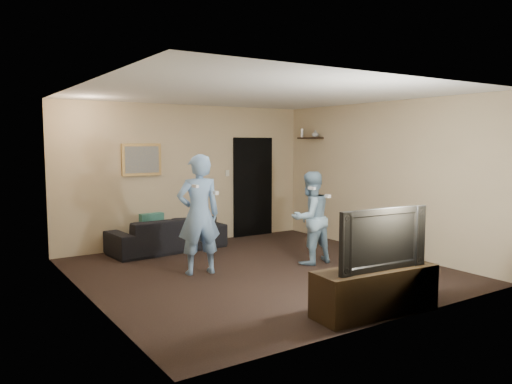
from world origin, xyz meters
TOP-DOWN VIEW (x-y plane):
  - ground at (0.00, 0.00)m, footprint 5.00×5.00m
  - ceiling at (0.00, 0.00)m, footprint 5.00×5.00m
  - wall_back at (0.00, 2.50)m, footprint 5.00×0.04m
  - wall_front at (0.00, -2.50)m, footprint 5.00×0.04m
  - wall_left at (-2.50, 0.00)m, footprint 0.04×5.00m
  - wall_right at (2.50, 0.00)m, footprint 0.04×5.00m
  - sofa at (-0.60, 2.07)m, footprint 2.09×0.96m
  - throw_pillow at (-0.89, 2.07)m, footprint 0.43×0.17m
  - painting_frame at (-0.90, 2.48)m, footprint 0.72×0.05m
  - painting_canvas at (-0.90, 2.45)m, footprint 0.62×0.01m
  - doorway at (1.45, 2.47)m, footprint 0.90×0.06m
  - light_switch at (0.85, 2.48)m, footprint 0.08×0.02m
  - wall_shelf at (2.39, 1.80)m, footprint 0.20×0.60m
  - shelf_vase at (2.39, 1.64)m, footprint 0.18×0.18m
  - shelf_figurine at (2.39, 2.07)m, footprint 0.06×0.06m
  - tv_console at (0.04, -2.23)m, footprint 1.51×0.59m
  - television at (0.04, -2.23)m, footprint 1.19×0.24m
  - wii_player_left at (-0.83, 0.37)m, footprint 0.70×0.55m
  - wii_player_right at (0.90, -0.04)m, footprint 0.73×0.58m

SIDE VIEW (x-z plane):
  - ground at x=0.00m, z-range 0.00..0.00m
  - tv_console at x=0.04m, z-range -0.01..0.51m
  - sofa at x=-0.60m, z-range 0.00..0.59m
  - throw_pillow at x=-0.89m, z-range 0.27..0.69m
  - wii_player_right at x=0.90m, z-range 0.00..1.46m
  - television at x=0.04m, z-range 0.51..1.20m
  - wii_player_left at x=-0.83m, z-range 0.00..1.74m
  - doorway at x=1.45m, z-range 0.00..2.00m
  - wall_back at x=0.00m, z-range 0.00..2.60m
  - wall_front at x=0.00m, z-range 0.00..2.60m
  - wall_left at x=-2.50m, z-range 0.00..2.60m
  - wall_right at x=2.50m, z-range 0.00..2.60m
  - light_switch at x=0.85m, z-range 1.24..1.36m
  - painting_frame at x=-0.90m, z-range 1.32..1.89m
  - painting_canvas at x=-0.90m, z-range 1.37..1.83m
  - wall_shelf at x=2.39m, z-range 1.98..2.00m
  - shelf_vase at x=2.39m, z-range 2.00..2.15m
  - shelf_figurine at x=2.39m, z-range 2.00..2.18m
  - ceiling at x=0.00m, z-range 2.58..2.62m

